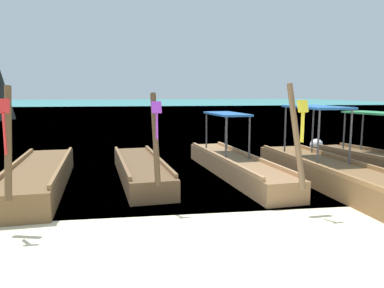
% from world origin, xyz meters
% --- Properties ---
extents(ground, '(120.00, 120.00, 0.00)m').
position_xyz_m(ground, '(0.00, 0.00, 0.00)').
color(ground, beige).
extents(sea_water, '(120.00, 120.00, 0.00)m').
position_xyz_m(sea_water, '(0.00, 61.96, 0.00)').
color(sea_water, teal).
rests_on(sea_water, ground).
extents(longtail_boat_red_ribbon, '(1.73, 5.95, 2.57)m').
position_xyz_m(longtail_boat_red_ribbon, '(-3.85, 4.50, 0.31)').
color(longtail_boat_red_ribbon, brown).
rests_on(longtail_boat_red_ribbon, ground).
extents(longtail_boat_violet_ribbon, '(1.71, 5.50, 2.44)m').
position_xyz_m(longtail_boat_violet_ribbon, '(-1.29, 5.19, 0.28)').
color(longtail_boat_violet_ribbon, brown).
rests_on(longtail_boat_violet_ribbon, ground).
extents(longtail_boat_yellow_ribbon, '(1.74, 6.82, 2.63)m').
position_xyz_m(longtail_boat_yellow_ribbon, '(1.47, 5.20, 0.33)').
color(longtail_boat_yellow_ribbon, olive).
rests_on(longtail_boat_yellow_ribbon, ground).
extents(longtail_boat_pink_ribbon, '(1.68, 6.80, 2.70)m').
position_xyz_m(longtail_boat_pink_ribbon, '(3.68, 3.85, 0.35)').
color(longtail_boat_pink_ribbon, brown).
rests_on(longtail_boat_pink_ribbon, ground).
extents(mooring_buoy_near, '(0.53, 0.53, 0.53)m').
position_xyz_m(mooring_buoy_near, '(5.96, 9.06, 0.27)').
color(mooring_buoy_near, white).
rests_on(mooring_buoy_near, sea_water).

